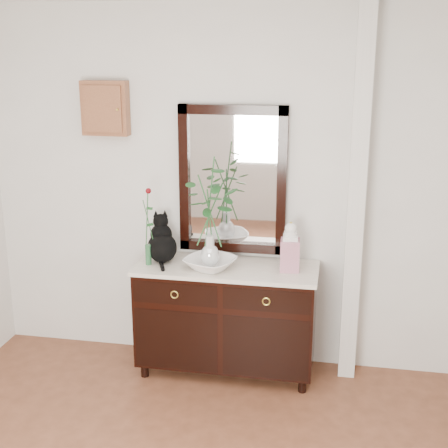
% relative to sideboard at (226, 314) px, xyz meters
% --- Properties ---
extents(wall_back, '(3.60, 0.04, 2.70)m').
position_rel_sideboard_xyz_m(wall_back, '(-0.10, 0.25, 0.88)').
color(wall_back, silver).
rests_on(wall_back, ground).
extents(pilaster, '(0.12, 0.20, 2.70)m').
position_rel_sideboard_xyz_m(pilaster, '(0.90, 0.17, 0.88)').
color(pilaster, silver).
rests_on(pilaster, ground).
extents(sideboard, '(1.33, 0.52, 0.82)m').
position_rel_sideboard_xyz_m(sideboard, '(0.00, 0.00, 0.00)').
color(sideboard, black).
rests_on(sideboard, ground).
extents(wall_mirror, '(0.80, 0.06, 1.10)m').
position_rel_sideboard_xyz_m(wall_mirror, '(-0.00, 0.24, 0.97)').
color(wall_mirror, black).
rests_on(wall_mirror, wall_back).
extents(key_cabinet, '(0.35, 0.10, 0.40)m').
position_rel_sideboard_xyz_m(key_cabinet, '(-0.95, 0.21, 1.48)').
color(key_cabinet, brown).
rests_on(key_cabinet, wall_back).
extents(cat, '(0.34, 0.38, 0.35)m').
position_rel_sideboard_xyz_m(cat, '(-0.49, 0.03, 0.55)').
color(cat, black).
rests_on(cat, sideboard).
extents(lotus_bowl, '(0.46, 0.46, 0.09)m').
position_rel_sideboard_xyz_m(lotus_bowl, '(-0.11, -0.08, 0.42)').
color(lotus_bowl, white).
rests_on(lotus_bowl, sideboard).
extents(vase_branches, '(0.45, 0.45, 0.82)m').
position_rel_sideboard_xyz_m(vase_branches, '(-0.11, -0.08, 0.80)').
color(vase_branches, silver).
rests_on(vase_branches, lotus_bowl).
extents(bud_vase_rose, '(0.09, 0.09, 0.59)m').
position_rel_sideboard_xyz_m(bud_vase_rose, '(-0.57, -0.07, 0.67)').
color(bud_vase_rose, '#2A5F38').
rests_on(bud_vase_rose, sideboard).
extents(ginger_jar, '(0.14, 0.14, 0.36)m').
position_rel_sideboard_xyz_m(ginger_jar, '(0.46, 0.01, 0.56)').
color(ginger_jar, silver).
rests_on(ginger_jar, sideboard).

